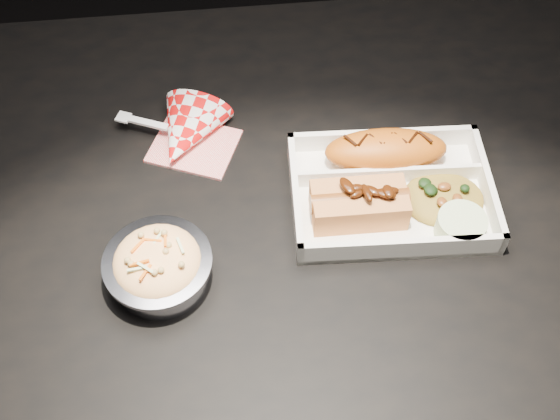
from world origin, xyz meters
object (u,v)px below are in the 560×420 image
at_px(dining_table, 281,244).
at_px(fried_pastry, 386,150).
at_px(napkin_fork, 185,134).
at_px(foil_coleslaw_cup, 158,265).
at_px(hotdog, 359,203).
at_px(food_tray, 390,195).

xyz_separation_m(dining_table, fried_pastry, (0.14, 0.05, 0.12)).
distance_m(fried_pastry, napkin_fork, 0.27).
bearing_deg(dining_table, foil_coleslaw_cup, -148.88).
distance_m(foil_coleslaw_cup, napkin_fork, 0.22).
distance_m(hotdog, foil_coleslaw_cup, 0.25).
relative_size(foil_coleslaw_cup, napkin_fork, 0.73).
relative_size(dining_table, food_tray, 4.64).
distance_m(fried_pastry, foil_coleslaw_cup, 0.33).
xyz_separation_m(fried_pastry, foil_coleslaw_cup, (-0.29, -0.14, -0.00)).
bearing_deg(foil_coleslaw_cup, napkin_fork, 80.37).
distance_m(food_tray, hotdog, 0.06).
xyz_separation_m(food_tray, foil_coleslaw_cup, (-0.29, -0.09, 0.02)).
bearing_deg(napkin_fork, food_tray, -2.90).
distance_m(dining_table, hotdog, 0.16).
xyz_separation_m(fried_pastry, napkin_fork, (-0.26, 0.07, -0.02)).
xyz_separation_m(foil_coleslaw_cup, napkin_fork, (0.04, 0.21, -0.01)).
relative_size(fried_pastry, foil_coleslaw_cup, 1.26).
bearing_deg(food_tray, foil_coleslaw_cup, -160.65).
distance_m(dining_table, foil_coleslaw_cup, 0.22).
bearing_deg(fried_pastry, foil_coleslaw_cup, -154.33).
bearing_deg(napkin_fork, hotdog, -12.40).
bearing_deg(napkin_fork, dining_table, -22.52).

